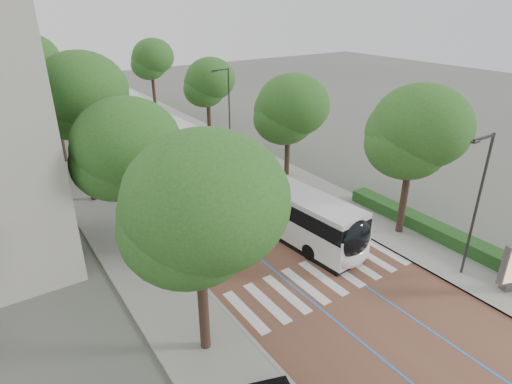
% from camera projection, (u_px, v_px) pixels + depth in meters
% --- Properties ---
extents(ground, '(160.00, 160.00, 0.00)m').
position_uv_depth(ground, '(332.00, 289.00, 22.51)').
color(ground, '#51544C').
rests_on(ground, ground).
extents(road, '(11.00, 140.00, 0.02)m').
position_uv_depth(road, '(109.00, 122.00, 52.77)').
color(road, brown).
rests_on(road, ground).
extents(sidewalk_left, '(4.00, 140.00, 0.12)m').
position_uv_depth(sidewalk_left, '(43.00, 131.00, 48.95)').
color(sidewalk_left, gray).
rests_on(sidewalk_left, ground).
extents(sidewalk_right, '(4.00, 140.00, 0.12)m').
position_uv_depth(sidewalk_right, '(165.00, 113.00, 56.55)').
color(sidewalk_right, gray).
rests_on(sidewalk_right, ground).
extents(kerb_left, '(0.20, 140.00, 0.14)m').
position_uv_depth(kerb_left, '(60.00, 129.00, 49.91)').
color(kerb_left, gray).
rests_on(kerb_left, ground).
extents(kerb_right, '(0.20, 140.00, 0.14)m').
position_uv_depth(kerb_right, '(152.00, 115.00, 55.59)').
color(kerb_right, gray).
rests_on(kerb_right, ground).
extents(zebra_crossing, '(10.55, 3.60, 0.01)m').
position_uv_depth(zebra_crossing, '(323.00, 278.00, 23.36)').
color(zebra_crossing, silver).
rests_on(zebra_crossing, ground).
extents(lane_line_left, '(0.12, 126.00, 0.01)m').
position_uv_depth(lane_line_left, '(95.00, 124.00, 51.96)').
color(lane_line_left, blue).
rests_on(lane_line_left, road).
extents(lane_line_right, '(0.12, 126.00, 0.01)m').
position_uv_depth(lane_line_right, '(121.00, 120.00, 53.58)').
color(lane_line_right, blue).
rests_on(lane_line_right, road).
extents(hedge, '(1.20, 14.00, 0.80)m').
position_uv_depth(hedge, '(440.00, 232.00, 26.91)').
color(hedge, '#153D17').
rests_on(hedge, sidewalk_right).
extents(streetlight_near, '(1.82, 0.20, 8.00)m').
position_uv_depth(streetlight_near, '(477.00, 196.00, 21.61)').
color(streetlight_near, '#2E2E31').
rests_on(streetlight_near, sidewalk_right).
extents(streetlight_far, '(1.82, 0.20, 8.00)m').
position_uv_depth(streetlight_far, '(227.00, 104.00, 40.52)').
color(streetlight_far, '#2E2E31').
rests_on(streetlight_far, sidewalk_right).
extents(lamp_post_left, '(0.14, 0.14, 8.00)m').
position_uv_depth(lamp_post_left, '(158.00, 192.00, 23.77)').
color(lamp_post_left, '#2E2E31').
rests_on(lamp_post_left, sidewalk_left).
extents(trees_left, '(6.30, 61.15, 10.31)m').
position_uv_depth(trees_left, '(60.00, 92.00, 34.19)').
color(trees_left, black).
rests_on(trees_left, ground).
extents(trees_right, '(5.94, 47.67, 9.03)m').
position_uv_depth(trees_right, '(246.00, 93.00, 39.41)').
color(trees_right, black).
rests_on(trees_right, ground).
extents(lead_bus, '(4.02, 18.54, 3.20)m').
position_uv_depth(lead_bus, '(259.00, 195.00, 29.38)').
color(lead_bus, black).
rests_on(lead_bus, ground).
extents(bus_queued_0, '(2.91, 12.47, 3.20)m').
position_uv_depth(bus_queued_0, '(171.00, 136.00, 41.98)').
color(bus_queued_0, silver).
rests_on(bus_queued_0, ground).
extents(bus_queued_1, '(3.22, 12.52, 3.20)m').
position_uv_depth(bus_queued_1, '(131.00, 109.00, 52.43)').
color(bus_queued_1, silver).
rests_on(bus_queued_1, ground).
extents(bus_queued_2, '(2.57, 12.40, 3.20)m').
position_uv_depth(bus_queued_2, '(99.00, 91.00, 62.20)').
color(bus_queued_2, silver).
rests_on(bus_queued_2, ground).
extents(bus_queued_3, '(3.22, 12.52, 3.20)m').
position_uv_depth(bus_queued_3, '(73.00, 79.00, 71.80)').
color(bus_queued_3, silver).
rests_on(bus_queued_3, ground).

